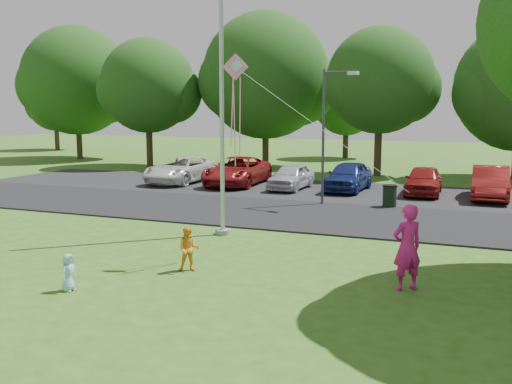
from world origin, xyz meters
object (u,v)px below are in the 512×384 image
(child_blue, at_px, (68,272))
(kite, at_px, (238,85))
(street_lamp, at_px, (328,125))
(trash_can, at_px, (390,197))
(child_yellow, at_px, (189,249))
(woman, at_px, (407,247))
(flagpole, at_px, (222,103))

(child_blue, distance_m, kite, 6.14)
(street_lamp, distance_m, child_blue, 13.53)
(trash_can, bearing_deg, street_lamp, -171.57)
(child_yellow, bearing_deg, street_lamp, 61.98)
(child_blue, bearing_deg, child_yellow, -38.18)
(street_lamp, relative_size, kite, 1.15)
(street_lamp, xyz_separation_m, woman, (4.42, -10.14, -2.38))
(flagpole, distance_m, woman, 7.84)
(street_lamp, relative_size, trash_can, 5.94)
(trash_can, bearing_deg, woman, -79.72)
(trash_can, height_order, woman, woman)
(flagpole, distance_m, trash_can, 8.90)
(child_blue, relative_size, kite, 0.17)
(woman, relative_size, kite, 0.40)
(kite, bearing_deg, flagpole, 111.48)
(woman, xyz_separation_m, kite, (-4.45, 0.90, 3.65))
(flagpole, height_order, woman, flagpole)
(child_blue, bearing_deg, woman, -69.22)
(woman, height_order, child_blue, woman)
(woman, relative_size, child_blue, 2.29)
(street_lamp, height_order, kite, street_lamp)
(woman, relative_size, child_yellow, 1.72)
(child_yellow, relative_size, kite, 0.23)
(street_lamp, bearing_deg, child_blue, -85.13)
(flagpole, xyz_separation_m, child_blue, (-0.80, -6.45, -3.74))
(street_lamp, xyz_separation_m, trash_can, (2.51, 0.37, -2.88))
(trash_can, height_order, kite, kite)
(woman, distance_m, child_yellow, 5.25)
(flagpole, xyz_separation_m, kite, (1.72, -2.73, 0.45))
(street_lamp, xyz_separation_m, child_yellow, (-0.79, -10.62, -2.79))
(trash_can, xyz_separation_m, child_yellow, (-3.30, -10.99, 0.09))
(trash_can, xyz_separation_m, woman, (1.91, -10.51, 0.50))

